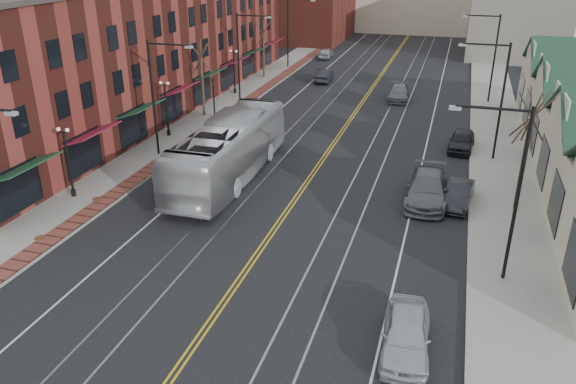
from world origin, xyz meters
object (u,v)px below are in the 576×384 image
Objects in this scene: transit_bus at (229,150)px; parked_car_c at (427,189)px; parked_car_b at (458,195)px; parked_suv at (185,171)px; parked_car_a at (406,334)px; parked_car_d at (462,141)px.

transit_bus is 2.45× the size of parked_car_c.
parked_car_b is 1.81m from parked_car_c.
parked_car_b is at bearing -177.08° from parked_suv.
transit_bus is 18.81m from parked_car_a.
parked_car_b is at bearing 80.08° from parked_car_a.
parked_car_d is at bearing -145.58° from transit_bus.
transit_bus is 3.34× the size of parked_car_d.
parked_car_b is at bearing 179.67° from transit_bus.
parked_car_b is 0.71× the size of parked_car_c.
parked_car_c is at bearing -172.52° from parked_car_b.
parked_car_b is at bearing -0.11° from parked_car_c.
parked_car_a is 1.09× the size of parked_car_b.
parked_car_a is 13.91m from parked_car_b.
transit_bus is 3.45× the size of parked_car_b.
parked_car_a is (12.74, -13.78, -1.20)m from transit_bus.
parked_suv is at bearing -141.28° from parked_car_d.
parked_car_c is at bearing -176.61° from parked_suv.
parked_car_a reaches higher than parked_car_d.
parked_suv is at bearing 28.13° from transit_bus.
parked_car_b is (16.80, 1.41, -0.05)m from parked_suv.
parked_suv is 15.06m from parked_car_c.
parked_car_c is 10.13m from parked_car_d.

